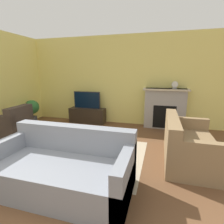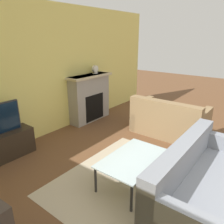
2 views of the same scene
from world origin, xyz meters
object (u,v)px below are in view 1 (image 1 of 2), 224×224
Objects in this scene: couch_sectional at (64,169)px; armchair_by_window at (12,126)px; tv at (87,100)px; mantel_clock at (175,85)px; couch_loveseat at (187,146)px; potted_plant at (32,109)px; coffee_table at (85,137)px.

couch_sectional is 2.61m from armchair_by_window.
mantel_clock is (2.62, 0.10, 0.53)m from tv.
armchair_by_window is at bearing -153.84° from mantel_clock.
couch_sectional and couch_loveseat have the same top height.
potted_plant is (-2.62, 2.54, 0.19)m from couch_sectional.
couch_sectional is (1.00, -3.13, -0.46)m from tv.
coffee_table is (-1.89, -0.30, 0.08)m from couch_loveseat.
mantel_clock reaches higher than armchair_by_window.
couch_loveseat is at bearing -15.92° from potted_plant.
potted_plant is (-1.62, -0.60, -0.26)m from tv.
couch_loveseat is (2.78, -1.85, -0.45)m from tv.
mantel_clock reaches higher than couch_loveseat.
coffee_table is at bearing -31.76° from potted_plant.
tv is 0.82× the size of coffee_table.
mantel_clock is (4.23, 0.70, 0.79)m from potted_plant.
tv is 3.37m from couch_loveseat.
coffee_table is at bearing -127.53° from mantel_clock.
coffee_table is at bearing 76.52° from armchair_by_window.
coffee_table is 1.40× the size of potted_plant.
armchair_by_window is at bearing -124.69° from tv.
tv is at bearing 107.71° from couch_sectional.
potted_plant is 3.69× the size of mantel_clock.
mantel_clock is at bearing 4.73° from couch_loveseat.
armchair_by_window is at bearing 89.13° from couch_loveseat.
couch_sectional and armchair_by_window have the same top height.
couch_loveseat is at bearing 85.21° from armchair_by_window.
couch_sectional is 9.38× the size of mantel_clock.
armchair_by_window is at bearing -72.34° from potted_plant.
tv reaches higher than armchair_by_window.
tv reaches higher than potted_plant.
couch_loveseat is 1.92m from coffee_table.
potted_plant is at bearing 74.08° from couch_loveseat.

